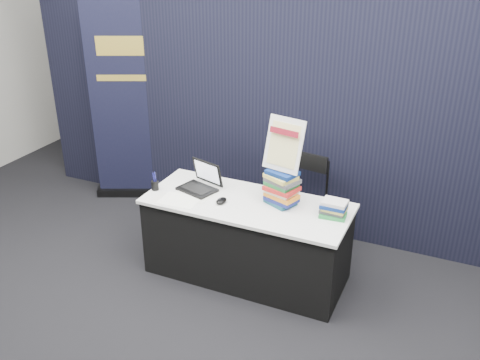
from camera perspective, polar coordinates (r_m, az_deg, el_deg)
name	(u,v)px	position (r m, az deg, el deg)	size (l,w,h in m)	color
floor	(220,309)	(4.63, -2.11, -13.54)	(8.00, 8.00, 0.00)	black
wall_back	(353,25)	(7.49, 11.92, 15.91)	(8.00, 0.02, 3.50)	#A6A49C
drape_partition	(290,117)	(5.37, 5.33, 6.66)	(6.00, 0.08, 2.40)	black
display_table	(247,239)	(4.82, 0.74, -6.32)	(1.80, 0.75, 0.75)	black
laptop	(199,183)	(4.87, -4.36, -0.28)	(0.38, 0.35, 0.25)	black
mouse	(221,201)	(4.62, -2.00, -2.22)	(0.08, 0.13, 0.04)	black
brochure_left	(179,200)	(4.70, -6.49, -2.16)	(0.33, 0.24, 0.00)	white
brochure_mid	(170,201)	(4.70, -7.51, -2.18)	(0.31, 0.22, 0.00)	silver
brochure_right	(193,195)	(4.78, -5.01, -1.56)	(0.33, 0.24, 0.00)	silver
pen_cup	(155,185)	(4.90, -9.05, -0.57)	(0.07, 0.07, 0.09)	black
book_stack_tall	(281,188)	(4.56, 4.41, -0.80)	(0.30, 0.27, 0.31)	#174B5A
book_stack_short	(334,208)	(4.45, 10.00, -3.01)	(0.20, 0.15, 0.14)	#217D39
info_sign	(284,145)	(4.43, 4.71, 3.73)	(0.36, 0.20, 0.46)	black
pullup_banner	(132,114)	(6.15, -11.41, 6.90)	(0.93, 0.49, 2.29)	black
stacking_chair	(300,201)	(5.16, 6.43, -2.20)	(0.49, 0.50, 0.96)	black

